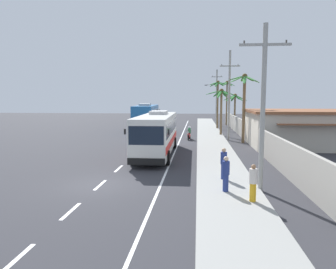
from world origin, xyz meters
TOP-DOWN VIEW (x-y plane):
  - ground_plane at (0.00, 0.00)m, footprint 160.00×160.00m
  - sidewalk_kerb at (6.80, 10.00)m, footprint 3.20×90.00m
  - lane_markings at (2.06, 14.62)m, footprint 3.41×71.00m
  - boundary_wall at (10.60, 14.00)m, footprint 0.24×60.00m
  - coach_bus_foreground at (1.88, 9.47)m, footprint 2.98×11.76m
  - coach_bus_far_lane at (-1.83, 26.75)m, footprint 3.26×11.37m
  - motorcycle_beside_bus at (4.29, 19.40)m, footprint 0.56×1.96m
  - pedestrian_near_kerb at (6.71, 1.38)m, footprint 0.36×0.36m
  - pedestrian_midwalk at (6.62, -1.02)m, footprint 0.36×0.36m
  - pedestrian_far_walk at (7.68, -2.43)m, footprint 0.36×0.36m
  - utility_pole_nearest at (8.42, -0.29)m, footprint 2.48×0.24m
  - utility_pole_mid at (8.66, 19.22)m, footprint 2.20×0.24m
  - utility_pole_far at (8.36, 38.74)m, footprint 2.97×0.24m
  - palm_nearest at (8.19, 32.02)m, footprint 2.84×2.81m
  - palm_second at (8.14, 23.50)m, footprint 3.89×3.55m
  - palm_third at (10.02, 17.32)m, footprint 3.34×3.28m
  - palm_fourth at (10.22, 39.37)m, footprint 2.90×2.79m
  - palm_farthest at (10.85, 32.83)m, footprint 3.69×3.67m
  - roadside_building at (15.57, 15.47)m, footprint 10.83×8.96m

SIDE VIEW (x-z plane):
  - ground_plane at x=0.00m, z-range 0.00..0.00m
  - lane_markings at x=2.06m, z-range 0.00..0.01m
  - sidewalk_kerb at x=6.80m, z-range 0.00..0.14m
  - motorcycle_beside_bus at x=4.29m, z-range -0.14..1.40m
  - pedestrian_far_walk at x=7.68m, z-range 0.17..1.84m
  - boundary_wall at x=10.60m, z-range 0.00..2.10m
  - pedestrian_midwalk at x=6.62m, z-range 0.19..1.92m
  - pedestrian_near_kerb at x=6.71m, z-range 0.19..1.95m
  - roadside_building at x=15.57m, z-range 0.02..3.55m
  - coach_bus_foreground at x=1.88m, z-range 0.08..3.66m
  - coach_bus_far_lane at x=-1.83m, z-range 0.08..4.04m
  - palm_farthest at x=10.85m, z-range 1.39..6.78m
  - utility_pole_nearest at x=8.42m, z-range 0.23..8.49m
  - palm_second at x=8.14m, z-range 1.45..7.32m
  - utility_pole_far at x=8.36m, z-range 0.27..9.79m
  - utility_pole_mid at x=8.66m, z-range 0.18..10.04m
  - palm_third at x=10.02m, z-range 1.54..8.76m
  - palm_nearest at x=8.19m, z-range 1.75..9.07m
  - palm_fourth at x=10.22m, z-range 1.82..9.50m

